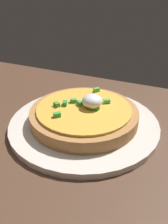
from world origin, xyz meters
The scene contains 3 objects.
dining_table centered at (0.00, 0.00, 1.01)cm, with size 127.67×67.87×2.03cm, color #513625.
plate centered at (-5.11, -8.40, 2.61)cm, with size 29.52×29.52×1.18cm, color silver.
pizza centered at (-5.14, -8.44, 4.73)cm, with size 21.17×21.17×5.51cm.
Camera 1 is at (-21.18, 27.79, 28.07)cm, focal length 37.56 mm.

